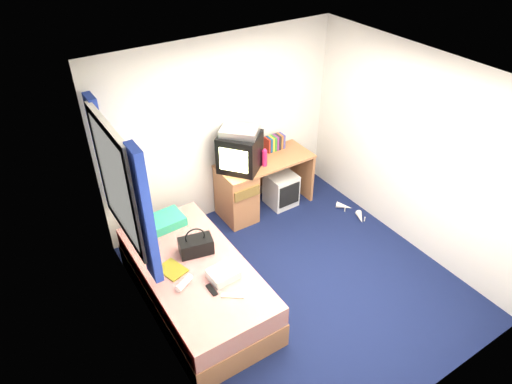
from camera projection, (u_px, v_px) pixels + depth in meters
ground at (299, 282)px, 5.23m from camera, size 3.40×3.40×0.00m
room_shell at (307, 176)px, 4.40m from camera, size 3.40×3.40×3.40m
bed at (196, 283)px, 4.85m from camera, size 1.01×2.00×0.54m
pillow at (162, 222)px, 5.18m from camera, size 0.51×0.34×0.11m
desk at (247, 188)px, 6.07m from camera, size 1.30×0.55×0.75m
storage_cube at (281, 189)px, 6.34m from camera, size 0.38×0.38×0.47m
crt_tv at (240, 152)px, 5.69m from camera, size 0.65×0.66×0.48m
vcr at (239, 131)px, 5.53m from camera, size 0.55×0.55×0.09m
book_row at (275, 143)px, 6.17m from camera, size 0.27×0.13×0.20m
picture_frame at (282, 140)px, 6.29m from camera, size 0.06×0.12×0.14m
pink_water_bottle at (264, 158)px, 5.82m from camera, size 0.08×0.08×0.22m
aerosol_can at (256, 155)px, 5.93m from camera, size 0.05×0.05×0.17m
handbag at (196, 245)px, 4.80m from camera, size 0.39×0.27×0.32m
towel at (223, 274)px, 4.52m from camera, size 0.29×0.25×0.09m
magazine at (172, 270)px, 4.63m from camera, size 0.28×0.33×0.01m
water_bottle at (184, 283)px, 4.44m from camera, size 0.21×0.15×0.07m
colour_swatch_fan at (233, 296)px, 4.35m from camera, size 0.21×0.18×0.01m
remote_control at (212, 290)px, 4.40m from camera, size 0.05×0.16×0.02m
window_assembly at (120, 184)px, 4.35m from camera, size 0.11×1.42×1.40m
white_heels at (352, 212)px, 6.24m from camera, size 0.21×0.54×0.09m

